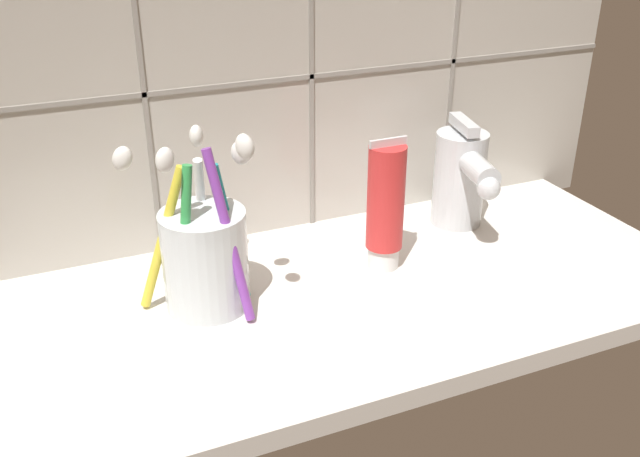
{
  "coord_description": "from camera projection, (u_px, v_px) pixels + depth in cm",
  "views": [
    {
      "loc": [
        -27.44,
        -54.93,
        39.22
      ],
      "look_at": [
        -3.33,
        1.18,
        8.79
      ],
      "focal_mm": 40.0,
      "sensor_mm": 36.0,
      "label": 1
    }
  ],
  "objects": [
    {
      "name": "toothbrush_cup",
      "position": [
        205.0,
        254.0,
        0.66
      ],
      "size": [
        12.33,
        12.94,
        18.59
      ],
      "color": "silver",
      "rests_on": "sink_counter"
    },
    {
      "name": "sink_faucet",
      "position": [
        462.0,
        176.0,
        0.82
      ],
      "size": [
        6.01,
        12.22,
        12.67
      ],
      "rotation": [
        0.0,
        0.0,
        -1.79
      ],
      "color": "silver",
      "rests_on": "sink_counter"
    },
    {
      "name": "tile_wall_backsplash",
      "position": [
        292.0,
        17.0,
        0.74
      ],
      "size": [
        82.0,
        1.72,
        51.66
      ],
      "color": "#B7B2A8",
      "rests_on": "ground"
    },
    {
      "name": "sink_counter",
      "position": [
        355.0,
        296.0,
        0.72
      ],
      "size": [
        72.0,
        32.14,
        2.0
      ],
      "primitive_type": "cube",
      "color": "silver",
      "rests_on": "ground"
    },
    {
      "name": "toothpaste_tube",
      "position": [
        385.0,
        205.0,
        0.72
      ],
      "size": [
        4.03,
        3.84,
        14.21
      ],
      "color": "white",
      "rests_on": "sink_counter"
    }
  ]
}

